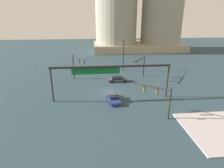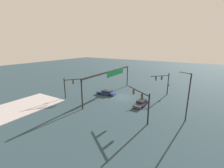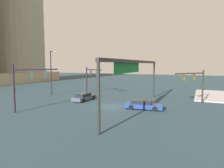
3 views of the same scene
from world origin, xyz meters
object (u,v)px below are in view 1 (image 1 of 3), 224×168
traffic_signal_cross_street (141,63)px  sedan_car_approaching (113,98)px  streetlamp_curved_arm (123,54)px  traffic_signal_opposite_side (77,64)px  sedan_car_waiting_far (118,79)px  traffic_signal_near_corner (160,96)px

traffic_signal_cross_street → sedan_car_approaching: bearing=2.8°
sedan_car_approaching → streetlamp_curved_arm: bearing=160.9°
traffic_signal_opposite_side → sedan_car_waiting_far: 10.30m
traffic_signal_cross_street → sedan_car_approaching: 15.45m
traffic_signal_near_corner → streetlamp_curved_arm: (-1.70, 25.32, 1.44)m
sedan_car_waiting_far → sedan_car_approaching: bearing=-99.5°
traffic_signal_near_corner → traffic_signal_cross_street: size_ratio=0.92×
traffic_signal_opposite_side → traffic_signal_cross_street: (15.42, -0.12, -0.14)m
traffic_signal_cross_street → sedan_car_approaching: traffic_signal_cross_street is taller
streetlamp_curved_arm → sedan_car_waiting_far: size_ratio=1.75×
streetlamp_curved_arm → sedan_car_waiting_far: 10.04m
traffic_signal_near_corner → sedan_car_approaching: (-6.31, 6.14, -2.87)m
traffic_signal_cross_street → streetlamp_curved_arm: streetlamp_curved_arm is taller
traffic_signal_cross_street → sedan_car_approaching: (-8.12, -12.75, -3.16)m
traffic_signal_near_corner → sedan_car_approaching: bearing=-6.0°
sedan_car_approaching → sedan_car_waiting_far: size_ratio=1.05×
streetlamp_curved_arm → traffic_signal_opposite_side: bearing=-32.3°
traffic_signal_cross_street → traffic_signal_near_corner: bearing=29.8°
traffic_signal_opposite_side → traffic_signal_cross_street: bearing=42.4°
traffic_signal_opposite_side → traffic_signal_cross_street: traffic_signal_opposite_side is taller
streetlamp_curved_arm → sedan_car_waiting_far: streetlamp_curved_arm is taller
traffic_signal_near_corner → sedan_car_waiting_far: (-4.15, 16.59, -2.87)m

